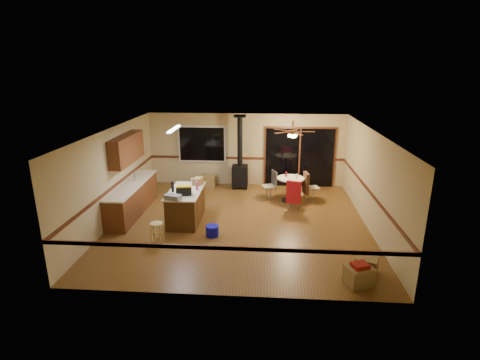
# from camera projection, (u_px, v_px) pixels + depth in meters

# --- Properties ---
(floor) EXTENTS (7.00, 7.00, 0.00)m
(floor) POSITION_uv_depth(u_px,v_px,m) (239.00, 222.00, 10.50)
(floor) COLOR brown
(floor) RESTS_ON ground
(ceiling) EXTENTS (7.00, 7.00, 0.00)m
(ceiling) POSITION_uv_depth(u_px,v_px,m) (239.00, 130.00, 9.73)
(ceiling) COLOR silver
(ceiling) RESTS_ON ground
(wall_back) EXTENTS (7.00, 0.00, 7.00)m
(wall_back) POSITION_uv_depth(u_px,v_px,m) (246.00, 150.00, 13.45)
(wall_back) COLOR tan
(wall_back) RESTS_ON ground
(wall_front) EXTENTS (7.00, 0.00, 7.00)m
(wall_front) POSITION_uv_depth(u_px,v_px,m) (225.00, 234.00, 6.78)
(wall_front) COLOR tan
(wall_front) RESTS_ON ground
(wall_left) EXTENTS (0.00, 7.00, 7.00)m
(wall_left) POSITION_uv_depth(u_px,v_px,m) (113.00, 175.00, 10.36)
(wall_left) COLOR tan
(wall_left) RESTS_ON ground
(wall_right) EXTENTS (0.00, 7.00, 7.00)m
(wall_right) POSITION_uv_depth(u_px,v_px,m) (371.00, 181.00, 9.88)
(wall_right) COLOR tan
(wall_right) RESTS_ON ground
(chair_rail) EXTENTS (7.00, 7.00, 0.08)m
(chair_rail) POSITION_uv_depth(u_px,v_px,m) (239.00, 188.00, 10.21)
(chair_rail) COLOR #522414
(chair_rail) RESTS_ON ground
(window) EXTENTS (1.72, 0.10, 1.32)m
(window) POSITION_uv_depth(u_px,v_px,m) (202.00, 144.00, 13.46)
(window) COLOR black
(window) RESTS_ON ground
(sliding_door) EXTENTS (2.52, 0.10, 2.10)m
(sliding_door) POSITION_uv_depth(u_px,v_px,m) (299.00, 158.00, 13.35)
(sliding_door) COLOR black
(sliding_door) RESTS_ON ground
(lower_cabinets) EXTENTS (0.60, 3.00, 0.86)m
(lower_cabinets) POSITION_uv_depth(u_px,v_px,m) (133.00, 199.00, 11.07)
(lower_cabinets) COLOR brown
(lower_cabinets) RESTS_ON ground
(countertop) EXTENTS (0.64, 3.04, 0.04)m
(countertop) POSITION_uv_depth(u_px,v_px,m) (132.00, 184.00, 10.94)
(countertop) COLOR beige
(countertop) RESTS_ON lower_cabinets
(upper_cabinets) EXTENTS (0.35, 2.00, 0.80)m
(upper_cabinets) POSITION_uv_depth(u_px,v_px,m) (127.00, 149.00, 10.84)
(upper_cabinets) COLOR brown
(upper_cabinets) RESTS_ON ground
(kitchen_island) EXTENTS (0.88, 1.68, 0.90)m
(kitchen_island) POSITION_uv_depth(u_px,v_px,m) (186.00, 206.00, 10.47)
(kitchen_island) COLOR #442911
(kitchen_island) RESTS_ON ground
(wood_stove) EXTENTS (0.55, 0.50, 2.52)m
(wood_stove) POSITION_uv_depth(u_px,v_px,m) (240.00, 168.00, 13.21)
(wood_stove) COLOR black
(wood_stove) RESTS_ON ground
(ceiling_fan) EXTENTS (0.24, 0.24, 0.55)m
(ceiling_fan) POSITION_uv_depth(u_px,v_px,m) (293.00, 133.00, 11.51)
(ceiling_fan) COLOR brown
(ceiling_fan) RESTS_ON ceiling
(fluorescent_strip) EXTENTS (0.10, 1.20, 0.04)m
(fluorescent_strip) POSITION_uv_depth(u_px,v_px,m) (174.00, 129.00, 10.15)
(fluorescent_strip) COLOR white
(fluorescent_strip) RESTS_ON ceiling
(toolbox_grey) EXTENTS (0.47, 0.35, 0.13)m
(toolbox_grey) POSITION_uv_depth(u_px,v_px,m) (173.00, 197.00, 9.64)
(toolbox_grey) COLOR slate
(toolbox_grey) RESTS_ON kitchen_island
(toolbox_black) EXTENTS (0.43, 0.27, 0.22)m
(toolbox_black) POSITION_uv_depth(u_px,v_px,m) (184.00, 191.00, 9.99)
(toolbox_black) COLOR black
(toolbox_black) RESTS_ON kitchen_island
(toolbox_yellow_lid) EXTENTS (0.42, 0.26, 0.03)m
(toolbox_yellow_lid) POSITION_uv_depth(u_px,v_px,m) (184.00, 186.00, 9.95)
(toolbox_yellow_lid) COLOR gold
(toolbox_yellow_lid) RESTS_ON toolbox_black
(box_on_island) EXTENTS (0.30, 0.36, 0.21)m
(box_on_island) POSITION_uv_depth(u_px,v_px,m) (198.00, 181.00, 10.82)
(box_on_island) COLOR olive
(box_on_island) RESTS_ON kitchen_island
(bottle_dark) EXTENTS (0.10, 0.10, 0.29)m
(bottle_dark) POSITION_uv_depth(u_px,v_px,m) (173.00, 187.00, 10.23)
(bottle_dark) COLOR black
(bottle_dark) RESTS_ON kitchen_island
(bottle_pink) EXTENTS (0.09, 0.09, 0.24)m
(bottle_pink) POSITION_uv_depth(u_px,v_px,m) (197.00, 186.00, 10.36)
(bottle_pink) COLOR #D84C8C
(bottle_pink) RESTS_ON kitchen_island
(bottle_white) EXTENTS (0.06, 0.06, 0.17)m
(bottle_white) POSITION_uv_depth(u_px,v_px,m) (192.00, 181.00, 10.91)
(bottle_white) COLOR white
(bottle_white) RESTS_ON kitchen_island
(bar_stool) EXTENTS (0.34, 0.34, 0.55)m
(bar_stool) POSITION_uv_depth(u_px,v_px,m) (157.00, 233.00, 9.17)
(bar_stool) COLOR #D7BF72
(bar_stool) RESTS_ON floor
(blue_bucket) EXTENTS (0.35, 0.35, 0.28)m
(blue_bucket) POSITION_uv_depth(u_px,v_px,m) (212.00, 231.00, 9.63)
(blue_bucket) COLOR #0D0DB7
(blue_bucket) RESTS_ON floor
(dining_table) EXTENTS (0.88, 0.88, 0.78)m
(dining_table) POSITION_uv_depth(u_px,v_px,m) (290.00, 185.00, 12.01)
(dining_table) COLOR black
(dining_table) RESTS_ON ground
(glass_red) EXTENTS (0.08, 0.08, 0.16)m
(glass_red) POSITION_uv_depth(u_px,v_px,m) (286.00, 174.00, 12.02)
(glass_red) COLOR #590C14
(glass_red) RESTS_ON dining_table
(glass_cream) EXTENTS (0.07, 0.07, 0.14)m
(glass_cream) POSITION_uv_depth(u_px,v_px,m) (297.00, 176.00, 11.85)
(glass_cream) COLOR beige
(glass_cream) RESTS_ON dining_table
(chair_left) EXTENTS (0.53, 0.52, 0.51)m
(chair_left) POSITION_uv_depth(u_px,v_px,m) (272.00, 182.00, 12.16)
(chair_left) COLOR tan
(chair_left) RESTS_ON ground
(chair_near) EXTENTS (0.53, 0.56, 0.70)m
(chair_near) POSITION_uv_depth(u_px,v_px,m) (294.00, 192.00, 11.15)
(chair_near) COLOR tan
(chair_near) RESTS_ON ground
(chair_right) EXTENTS (0.52, 0.49, 0.70)m
(chair_right) POSITION_uv_depth(u_px,v_px,m) (307.00, 183.00, 11.97)
(chair_right) COLOR tan
(chair_right) RESTS_ON ground
(box_under_window) EXTENTS (0.58, 0.48, 0.43)m
(box_under_window) POSITION_uv_depth(u_px,v_px,m) (208.00, 181.00, 13.48)
(box_under_window) COLOR olive
(box_under_window) RESTS_ON floor
(box_corner_a) EXTENTS (0.62, 0.57, 0.38)m
(box_corner_a) POSITION_uv_depth(u_px,v_px,m) (359.00, 276.00, 7.49)
(box_corner_a) COLOR olive
(box_corner_a) RESTS_ON floor
(box_corner_b) EXTENTS (0.56, 0.52, 0.36)m
(box_corner_b) POSITION_uv_depth(u_px,v_px,m) (366.00, 265.00, 7.90)
(box_corner_b) COLOR olive
(box_corner_b) RESTS_ON floor
(box_small_red) EXTENTS (0.39, 0.35, 0.08)m
(box_small_red) POSITION_uv_depth(u_px,v_px,m) (360.00, 265.00, 7.42)
(box_small_red) COLOR maroon
(box_small_red) RESTS_ON box_corner_a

